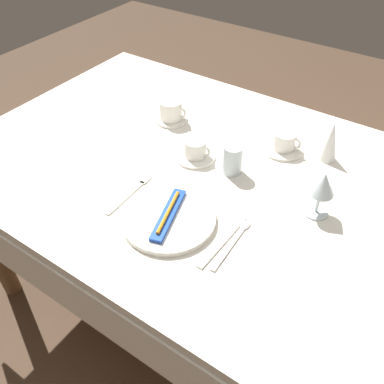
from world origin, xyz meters
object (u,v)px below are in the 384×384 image
Objects in this scene: coffee_cup_left at (285,140)px; fork_outer at (131,193)px; drink_tumbler at (232,161)px; napkin_folded at (330,141)px; dinner_knife at (222,242)px; wine_glass_left at (323,186)px; coffee_cup_right at (171,110)px; spoon_soup at (236,238)px; coffee_cup_far at (196,148)px; dinner_plate at (169,218)px; toothbrush_package at (168,214)px.

fork_outer is at bearing -122.05° from coffee_cup_left.
coffee_cup_left reaches higher than fork_outer.
drink_tumbler is 0.71× the size of napkin_folded.
dinner_knife is at bearing -100.77° from napkin_folded.
wine_glass_left is 0.28m from napkin_folded.
coffee_cup_right is 0.37m from drink_tumbler.
drink_tumbler reaches higher than coffee_cup_right.
napkin_folded is (0.57, 0.10, 0.02)m from coffee_cup_right.
fork_outer is 0.98× the size of spoon_soup.
coffee_cup_far is (-0.23, -0.21, -0.00)m from coffee_cup_left.
napkin_folded is (0.23, 0.24, 0.03)m from drink_tumbler.
dinner_knife is at bearing -45.88° from coffee_cup_far.
dinner_plate is 0.02m from toothbrush_package.
toothbrush_package is 0.17m from fork_outer.
coffee_cup_far reaches higher than dinner_plate.
coffee_cup_far reaches higher than spoon_soup.
dinner_knife is at bearing -65.13° from drink_tumbler.
napkin_folded is at bearing 9.86° from coffee_cup_right.
dinner_plate is 0.44m from wine_glass_left.
napkin_folded is (0.14, 0.04, 0.03)m from coffee_cup_left.
spoon_soup is (0.19, 0.05, -0.02)m from toothbrush_package.
toothbrush_package is 1.49× the size of napkin_folded.
coffee_cup_left is at bearing 75.50° from toothbrush_package.
coffee_cup_left is 0.22m from drink_tumbler.
toothbrush_package is (0.00, 0.00, 0.02)m from dinner_plate.
coffee_cup_right is 0.67m from wine_glass_left.
dinner_plate is 1.33× the size of fork_outer.
coffee_cup_left is 0.44m from coffee_cup_right.
spoon_soup is at bearing -98.78° from napkin_folded.
toothbrush_package is at bearing -9.95° from fork_outer.
spoon_soup is 0.38m from coffee_cup_far.
coffee_cup_right is at bearing 142.16° from spoon_soup.
toothbrush_package is 0.20m from spoon_soup.
fork_outer is at bearing 170.05° from dinner_plate.
coffee_cup_left is 0.71× the size of napkin_folded.
wine_glass_left is at bearing -75.84° from napkin_folded.
drink_tumbler is at bearing -113.59° from coffee_cup_left.
wine_glass_left is (0.17, 0.25, 0.10)m from dinner_knife.
drink_tumbler is at bearing -133.61° from napkin_folded.
fork_outer is at bearing -177.16° from spoon_soup.
coffee_cup_far is 0.14m from drink_tumbler.
toothbrush_package is 0.94× the size of dinner_knife.
dinner_plate is 1.28× the size of toothbrush_package.
drink_tumbler is at bearing 52.34° from fork_outer.
coffee_cup_far is at bearing 140.31° from spoon_soup.
napkin_folded is at bearing 79.23° from dinner_knife.
dinner_plate is 1.92× the size of napkin_folded.
coffee_cup_left reaches higher than dinner_knife.
dinner_plate is 2.43× the size of coffee_cup_right.
wine_glass_left is at bearing -5.27° from drink_tumbler.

